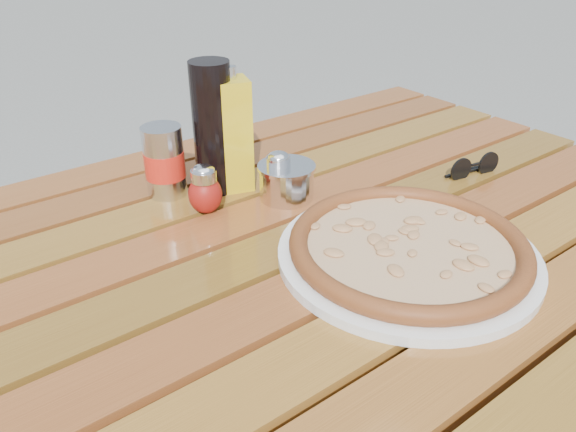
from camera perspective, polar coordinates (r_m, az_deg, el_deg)
table at (r=0.87m, az=0.80°, el=-6.60°), size 1.40×0.90×0.75m
plate at (r=0.80m, az=12.04°, el=-3.90°), size 0.46×0.46×0.01m
pizza at (r=0.79m, az=12.16°, el=-2.94°), size 0.44×0.44×0.03m
pepper_shaker at (r=0.89m, az=-8.45°, el=2.65°), size 0.06×0.06×0.08m
oregano_shaker at (r=0.93m, az=-0.97°, el=4.12°), size 0.06×0.06×0.08m
dark_bottle at (r=0.94m, az=-7.63°, el=8.82°), size 0.07×0.07×0.22m
soda_can at (r=0.95m, az=-12.43°, el=5.39°), size 0.09×0.09×0.12m
olive_oil_cruet at (r=0.95m, az=-5.60°, el=8.23°), size 0.07×0.07×0.21m
parmesan_tin at (r=0.93m, az=-0.15°, el=3.58°), size 0.10×0.10×0.07m
sunglasses at (r=1.07m, az=18.34°, el=4.73°), size 0.11×0.04×0.04m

